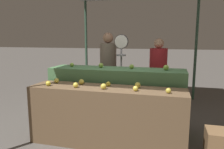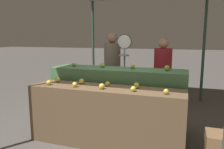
{
  "view_description": "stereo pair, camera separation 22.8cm",
  "coord_description": "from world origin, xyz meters",
  "px_view_note": "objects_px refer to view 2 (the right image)",
  "views": [
    {
      "loc": [
        0.91,
        -3.04,
        1.63
      ],
      "look_at": [
        0.01,
        0.3,
        1.05
      ],
      "focal_mm": 35.0,
      "sensor_mm": 36.0,
      "label": 1
    },
    {
      "loc": [
        1.13,
        -2.97,
        1.63
      ],
      "look_at": [
        0.01,
        0.3,
        1.05
      ],
      "focal_mm": 35.0,
      "sensor_mm": 36.0,
      "label": 2
    }
  ],
  "objects_px": {
    "person_vendor_at_scale": "(112,66)",
    "wooden_crate_side": "(220,147)",
    "produce_scale": "(124,57)",
    "person_customer_left": "(163,71)"
  },
  "relations": [
    {
      "from": "produce_scale",
      "to": "person_customer_left",
      "type": "bearing_deg",
      "value": 35.63
    },
    {
      "from": "person_vendor_at_scale",
      "to": "wooden_crate_side",
      "type": "bearing_deg",
      "value": 114.14
    },
    {
      "from": "person_customer_left",
      "to": "wooden_crate_side",
      "type": "xyz_separation_m",
      "value": [
        0.97,
        -1.74,
        -0.74
      ]
    },
    {
      "from": "wooden_crate_side",
      "to": "person_customer_left",
      "type": "bearing_deg",
      "value": 119.09
    },
    {
      "from": "produce_scale",
      "to": "person_vendor_at_scale",
      "type": "distance_m",
      "value": 0.53
    },
    {
      "from": "produce_scale",
      "to": "person_vendor_at_scale",
      "type": "xyz_separation_m",
      "value": [
        -0.37,
        0.31,
        -0.23
      ]
    },
    {
      "from": "produce_scale",
      "to": "person_customer_left",
      "type": "height_order",
      "value": "produce_scale"
    },
    {
      "from": "person_customer_left",
      "to": "wooden_crate_side",
      "type": "distance_m",
      "value": 2.13
    },
    {
      "from": "produce_scale",
      "to": "person_customer_left",
      "type": "relative_size",
      "value": 1.05
    },
    {
      "from": "wooden_crate_side",
      "to": "produce_scale",
      "type": "bearing_deg",
      "value": 143.94
    }
  ]
}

